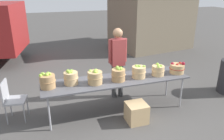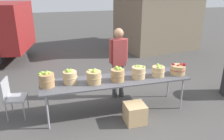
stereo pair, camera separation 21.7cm
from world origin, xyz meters
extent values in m
plane|color=#474442|center=(0.00, 0.00, 0.00)|extent=(40.00, 40.00, 0.00)
cube|color=#4C4C51|center=(0.00, 0.00, 0.73)|extent=(3.10, 0.76, 0.03)
cylinder|color=#99999E|center=(-1.43, -0.30, 0.36)|extent=(0.04, 0.04, 0.72)
cylinder|color=#99999E|center=(1.43, -0.30, 0.36)|extent=(0.04, 0.04, 0.72)
cylinder|color=#99999E|center=(-1.43, 0.30, 0.36)|extent=(0.04, 0.04, 0.72)
cylinder|color=#99999E|center=(1.43, 0.30, 0.36)|extent=(0.04, 0.04, 0.72)
cylinder|color=#A87F51|center=(-1.39, 0.02, 0.88)|extent=(0.29, 0.29, 0.26)
torus|color=#A87F51|center=(-1.39, 0.02, 0.89)|extent=(0.31, 0.31, 0.01)
sphere|color=#8CB738|center=(-1.39, 0.01, 1.02)|extent=(0.08, 0.08, 0.08)
sphere|color=#8CB738|center=(-1.36, 0.04, 1.03)|extent=(0.07, 0.07, 0.07)
sphere|color=#9EC647|center=(-1.45, 0.07, 1.02)|extent=(0.07, 0.07, 0.07)
sphere|color=#7AA833|center=(-1.38, 0.03, 1.02)|extent=(0.07, 0.07, 0.07)
sphere|color=#8CB738|center=(-1.47, 0.10, 1.01)|extent=(0.07, 0.07, 0.07)
sphere|color=#8CB738|center=(-1.34, 0.04, 1.02)|extent=(0.07, 0.07, 0.07)
sphere|color=#8CB738|center=(-1.51, 0.01, 1.02)|extent=(0.07, 0.07, 0.07)
cylinder|color=tan|center=(-0.94, 0.06, 0.88)|extent=(0.27, 0.27, 0.25)
torus|color=tan|center=(-0.94, 0.06, 0.89)|extent=(0.29, 0.29, 0.01)
sphere|color=#7AA833|center=(-0.94, 0.04, 1.01)|extent=(0.08, 0.08, 0.08)
sphere|color=#8CB738|center=(-0.98, 0.10, 1.01)|extent=(0.08, 0.08, 0.08)
sphere|color=#8CB738|center=(-0.92, 0.08, 0.99)|extent=(0.08, 0.08, 0.08)
sphere|color=#7AA833|center=(-0.91, 0.13, 1.00)|extent=(0.08, 0.08, 0.08)
sphere|color=#8CB738|center=(-0.97, 0.03, 1.02)|extent=(0.07, 0.07, 0.07)
sphere|color=#8CB738|center=(-0.96, 0.09, 1.00)|extent=(0.07, 0.07, 0.07)
cylinder|color=tan|center=(-0.48, -0.07, 0.88)|extent=(0.29, 0.29, 0.25)
torus|color=tan|center=(-0.48, -0.07, 0.89)|extent=(0.31, 0.31, 0.01)
sphere|color=#9EC647|center=(-0.55, 0.00, 1.00)|extent=(0.07, 0.07, 0.07)
sphere|color=#7AA833|center=(-0.46, -0.10, 1.00)|extent=(0.08, 0.08, 0.08)
sphere|color=#9EC647|center=(-0.45, -0.02, 1.00)|extent=(0.08, 0.08, 0.08)
sphere|color=#7AA833|center=(-0.47, -0.06, 1.02)|extent=(0.07, 0.07, 0.07)
sphere|color=#8CB738|center=(-0.48, -0.12, 1.01)|extent=(0.07, 0.07, 0.07)
cylinder|color=#A87F51|center=(0.01, -0.08, 0.87)|extent=(0.28, 0.28, 0.25)
torus|color=#A87F51|center=(0.01, -0.08, 0.89)|extent=(0.30, 0.30, 0.01)
sphere|color=#8CB738|center=(0.01, -0.01, 1.02)|extent=(0.07, 0.07, 0.07)
sphere|color=#7AA833|center=(0.05, -0.11, 1.01)|extent=(0.07, 0.07, 0.07)
sphere|color=#9EC647|center=(0.02, -0.11, 1.00)|extent=(0.08, 0.08, 0.08)
sphere|color=#7AA833|center=(0.06, -0.08, 1.01)|extent=(0.08, 0.08, 0.08)
sphere|color=#8CB738|center=(0.01, -0.05, 1.01)|extent=(0.07, 0.07, 0.07)
sphere|color=#8CB738|center=(0.02, -0.09, 1.00)|extent=(0.08, 0.08, 0.08)
sphere|color=#8CB738|center=(0.02, -0.02, 1.00)|extent=(0.07, 0.07, 0.07)
cylinder|color=tan|center=(0.48, -0.05, 0.87)|extent=(0.29, 0.29, 0.25)
torus|color=tan|center=(0.48, -0.05, 0.89)|extent=(0.31, 0.31, 0.01)
sphere|color=#7AA833|center=(0.48, -0.05, 1.00)|extent=(0.08, 0.08, 0.08)
sphere|color=#9EC647|center=(0.44, -0.05, 0.98)|extent=(0.08, 0.08, 0.08)
sphere|color=#9EC647|center=(0.45, 0.01, 0.98)|extent=(0.08, 0.08, 0.08)
sphere|color=#7AA833|center=(0.50, -0.03, 1.00)|extent=(0.06, 0.06, 0.06)
sphere|color=#9EC647|center=(0.58, -0.09, 1.00)|extent=(0.06, 0.06, 0.06)
cylinder|color=tan|center=(0.94, -0.07, 0.86)|extent=(0.27, 0.27, 0.22)
torus|color=tan|center=(0.94, -0.07, 0.87)|extent=(0.29, 0.29, 0.01)
sphere|color=#7AA833|center=(0.99, -0.10, 0.97)|extent=(0.07, 0.07, 0.07)
sphere|color=#9EC647|center=(0.90, -0.15, 0.97)|extent=(0.08, 0.08, 0.08)
sphere|color=#8CB738|center=(0.93, -0.08, 0.97)|extent=(0.07, 0.07, 0.07)
sphere|color=#8CB738|center=(0.96, 0.02, 0.97)|extent=(0.07, 0.07, 0.07)
cylinder|color=tan|center=(1.41, -0.07, 0.85)|extent=(0.32, 0.32, 0.20)
torus|color=maroon|center=(1.41, -0.07, 0.86)|extent=(0.34, 0.34, 0.01)
sphere|color=maroon|center=(1.52, -0.13, 0.98)|extent=(0.08, 0.08, 0.08)
sphere|color=maroon|center=(1.32, -0.02, 0.95)|extent=(0.08, 0.08, 0.08)
sphere|color=#B22319|center=(1.39, -0.10, 0.95)|extent=(0.07, 0.07, 0.07)
sphere|color=#B22319|center=(1.51, -0.04, 0.95)|extent=(0.07, 0.07, 0.07)
cylinder|color=#3F3F3F|center=(0.34, 0.64, 0.42)|extent=(0.12, 0.12, 0.83)
cylinder|color=#3F3F3F|center=(0.16, 0.64, 0.42)|extent=(0.12, 0.12, 0.83)
cube|color=maroon|center=(0.25, 0.64, 1.14)|extent=(0.31, 0.23, 0.62)
sphere|color=#936B4C|center=(0.25, 0.64, 1.59)|extent=(0.23, 0.23, 0.23)
cylinder|color=maroon|center=(0.43, 0.64, 1.18)|extent=(0.09, 0.09, 0.55)
cylinder|color=maroon|center=(0.07, 0.64, 1.18)|extent=(0.09, 0.09, 0.55)
cube|color=black|center=(-2.06, 4.26, 1.57)|extent=(0.37, 1.74, 0.80)
cylinder|color=black|center=(-2.88, 5.38, 0.45)|extent=(0.94, 0.44, 0.90)
cube|color=#726651|center=(3.25, 4.83, 1.30)|extent=(3.35, 2.85, 2.60)
cube|color=white|center=(3.06, 3.63, 1.50)|extent=(1.39, 0.26, 0.90)
cube|color=#99999E|center=(-2.04, 0.30, 0.44)|extent=(0.46, 0.46, 0.04)
cube|color=#99999E|center=(-2.22, 0.33, 0.66)|extent=(0.09, 0.40, 0.40)
cylinder|color=gray|center=(-1.90, 0.11, 0.21)|extent=(0.02, 0.02, 0.42)
cylinder|color=gray|center=(-1.85, 0.45, 0.21)|extent=(0.02, 0.02, 0.42)
cylinder|color=gray|center=(-2.23, 0.16, 0.21)|extent=(0.02, 0.02, 0.42)
cylinder|color=gray|center=(-2.18, 0.50, 0.21)|extent=(0.02, 0.02, 0.42)
cube|color=tan|center=(0.25, -0.53, 0.20)|extent=(0.40, 0.40, 0.40)
camera|label=1|loc=(-1.46, -4.13, 2.62)|focal=36.28mm
camera|label=2|loc=(-1.25, -4.20, 2.62)|focal=36.28mm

